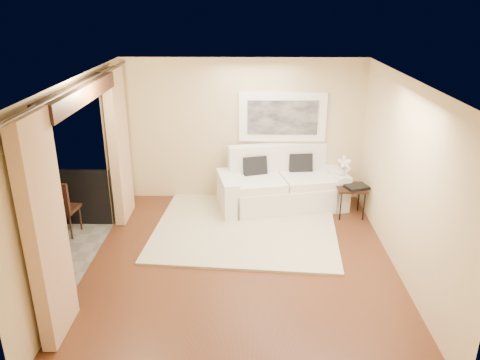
{
  "coord_description": "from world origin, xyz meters",
  "views": [
    {
      "loc": [
        0.08,
        -6.04,
        3.69
      ],
      "look_at": [
        -0.03,
        0.71,
        1.05
      ],
      "focal_mm": 35.0,
      "sensor_mm": 36.0,
      "label": 1
    }
  ],
  "objects_px": {
    "sofa": "(281,186)",
    "balcony_chair_near": "(12,260)",
    "ice_bucket": "(33,199)",
    "side_table": "(351,190)",
    "balcony_chair_far": "(60,205)",
    "bistro_table": "(40,214)",
    "orchid": "(344,170)"
  },
  "relations": [
    {
      "from": "orchid",
      "to": "side_table",
      "type": "bearing_deg",
      "value": -45.71
    },
    {
      "from": "balcony_chair_far",
      "to": "balcony_chair_near",
      "type": "height_order",
      "value": "balcony_chair_far"
    },
    {
      "from": "side_table",
      "to": "bistro_table",
      "type": "height_order",
      "value": "bistro_table"
    },
    {
      "from": "balcony_chair_far",
      "to": "orchid",
      "type": "bearing_deg",
      "value": -161.04
    },
    {
      "from": "side_table",
      "to": "orchid",
      "type": "bearing_deg",
      "value": 134.29
    },
    {
      "from": "side_table",
      "to": "balcony_chair_near",
      "type": "distance_m",
      "value": 5.51
    },
    {
      "from": "orchid",
      "to": "bistro_table",
      "type": "height_order",
      "value": "orchid"
    },
    {
      "from": "side_table",
      "to": "balcony_chair_far",
      "type": "height_order",
      "value": "balcony_chair_far"
    },
    {
      "from": "orchid",
      "to": "ice_bucket",
      "type": "bearing_deg",
      "value": -164.39
    },
    {
      "from": "sofa",
      "to": "orchid",
      "type": "bearing_deg",
      "value": -26.77
    },
    {
      "from": "bistro_table",
      "to": "balcony_chair_near",
      "type": "distance_m",
      "value": 1.11
    },
    {
      "from": "bistro_table",
      "to": "side_table",
      "type": "bearing_deg",
      "value": 15.93
    },
    {
      "from": "balcony_chair_near",
      "to": "side_table",
      "type": "bearing_deg",
      "value": 40.46
    },
    {
      "from": "sofa",
      "to": "ice_bucket",
      "type": "bearing_deg",
      "value": -168.59
    },
    {
      "from": "orchid",
      "to": "balcony_chair_far",
      "type": "distance_m",
      "value": 4.87
    },
    {
      "from": "side_table",
      "to": "bistro_table",
      "type": "xyz_separation_m",
      "value": [
        -4.97,
        -1.42,
        0.16
      ]
    },
    {
      "from": "orchid",
      "to": "sofa",
      "type": "bearing_deg",
      "value": 165.23
    },
    {
      "from": "bistro_table",
      "to": "balcony_chair_near",
      "type": "bearing_deg",
      "value": -86.38
    },
    {
      "from": "balcony_chair_near",
      "to": "ice_bucket",
      "type": "xyz_separation_m",
      "value": [
        -0.21,
        1.25,
        0.32
      ]
    },
    {
      "from": "sofa",
      "to": "bistro_table",
      "type": "height_order",
      "value": "sofa"
    },
    {
      "from": "sofa",
      "to": "balcony_chair_far",
      "type": "height_order",
      "value": "sofa"
    },
    {
      "from": "sofa",
      "to": "balcony_chair_near",
      "type": "distance_m",
      "value": 4.71
    },
    {
      "from": "bistro_table",
      "to": "ice_bucket",
      "type": "bearing_deg",
      "value": 133.8
    },
    {
      "from": "sofa",
      "to": "ice_bucket",
      "type": "relative_size",
      "value": 12.37
    },
    {
      "from": "balcony_chair_near",
      "to": "ice_bucket",
      "type": "height_order",
      "value": "ice_bucket"
    },
    {
      "from": "side_table",
      "to": "ice_bucket",
      "type": "distance_m",
      "value": 5.28
    },
    {
      "from": "orchid",
      "to": "ice_bucket",
      "type": "height_order",
      "value": "orchid"
    },
    {
      "from": "orchid",
      "to": "bistro_table",
      "type": "xyz_separation_m",
      "value": [
        -4.84,
        -1.54,
        -0.16
      ]
    },
    {
      "from": "orchid",
      "to": "ice_bucket",
      "type": "relative_size",
      "value": 2.63
    },
    {
      "from": "sofa",
      "to": "bistro_table",
      "type": "xyz_separation_m",
      "value": [
        -3.74,
        -1.83,
        0.27
      ]
    },
    {
      "from": "balcony_chair_near",
      "to": "bistro_table",
      "type": "bearing_deg",
      "value": 106.85
    },
    {
      "from": "orchid",
      "to": "balcony_chair_far",
      "type": "height_order",
      "value": "orchid"
    }
  ]
}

